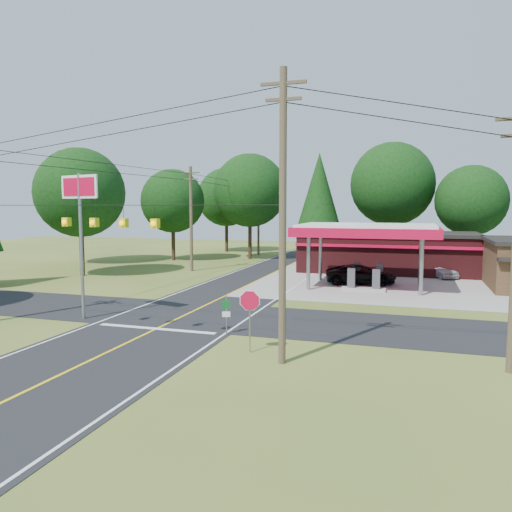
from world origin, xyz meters
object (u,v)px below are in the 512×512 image
(big_stop_sign, at_px, (80,209))
(octagonal_stop_sign, at_px, (250,305))
(gas_canopy, at_px, (367,232))
(suv_car, at_px, (361,275))
(sedan_car, at_px, (440,270))

(big_stop_sign, relative_size, octagonal_stop_sign, 2.93)
(gas_canopy, xyz_separation_m, octagonal_stop_sign, (-3.18, -19.01, -2.20))
(suv_car, relative_size, big_stop_sign, 0.69)
(suv_car, height_order, big_stop_sign, big_stop_sign)
(big_stop_sign, bearing_deg, gas_canopy, 48.34)
(gas_canopy, distance_m, sedan_car, 9.93)
(suv_car, bearing_deg, big_stop_sign, 132.57)
(gas_canopy, bearing_deg, octagonal_stop_sign, -99.50)
(suv_car, relative_size, sedan_car, 1.40)
(suv_car, relative_size, octagonal_stop_sign, 2.02)
(gas_canopy, bearing_deg, big_stop_sign, -131.66)
(gas_canopy, distance_m, suv_car, 3.84)
(sedan_car, bearing_deg, suv_car, -164.95)
(suv_car, xyz_separation_m, octagonal_stop_sign, (-2.64, -20.51, 1.29))
(suv_car, distance_m, sedan_car, 8.53)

